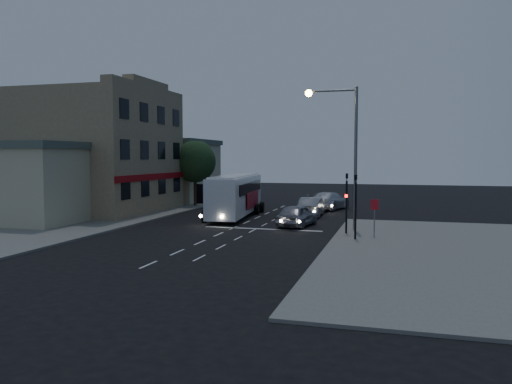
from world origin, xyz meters
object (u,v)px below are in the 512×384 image
(car_suv, at_px, (297,215))
(car_sedan_a, at_px, (312,207))
(traffic_signal_main, at_px, (347,196))
(streetlight, at_px, (345,141))
(car_sedan_b, at_px, (329,201))
(street_tree, at_px, (195,160))
(regulatory_sign, at_px, (374,212))
(traffic_signal_side, at_px, (356,199))
(tour_bus, at_px, (236,194))

(car_suv, xyz_separation_m, car_sedan_a, (-0.03, 6.23, -0.01))
(traffic_signal_main, xyz_separation_m, streetlight, (-0.26, 1.42, 3.31))
(car_sedan_b, bearing_deg, street_tree, 16.97)
(regulatory_sign, bearing_deg, car_sedan_a, 117.53)
(traffic_signal_main, relative_size, regulatory_sign, 1.86)
(car_sedan_a, distance_m, regulatory_sign, 11.60)
(car_sedan_b, bearing_deg, streetlight, 116.30)
(car_sedan_a, bearing_deg, traffic_signal_side, 109.95)
(streetlight, bearing_deg, traffic_signal_side, -74.30)
(car_suv, distance_m, traffic_signal_side, 6.81)
(tour_bus, bearing_deg, regulatory_sign, -42.16)
(car_suv, height_order, traffic_signal_main, traffic_signal_main)
(car_suv, relative_size, regulatory_sign, 2.05)
(tour_bus, relative_size, regulatory_sign, 5.04)
(car_sedan_a, bearing_deg, car_sedan_b, -98.77)
(car_sedan_a, distance_m, car_sedan_b, 5.50)
(tour_bus, bearing_deg, traffic_signal_main, -43.04)
(traffic_signal_side, distance_m, street_tree, 23.24)
(traffic_signal_main, bearing_deg, street_tree, 137.97)
(regulatory_sign, height_order, streetlight, streetlight)
(traffic_signal_main, bearing_deg, streetlight, 100.20)
(regulatory_sign, height_order, street_tree, street_tree)
(street_tree, bearing_deg, regulatory_sign, -41.08)
(traffic_signal_main, bearing_deg, car_sedan_a, 111.54)
(traffic_signal_main, distance_m, regulatory_sign, 2.14)
(car_suv, distance_m, regulatory_sign, 6.73)
(regulatory_sign, distance_m, street_tree, 23.40)
(tour_bus, xyz_separation_m, car_suv, (5.73, -4.02, -1.04))
(traffic_signal_side, bearing_deg, tour_bus, 138.10)
(traffic_signal_main, xyz_separation_m, traffic_signal_side, (0.70, -1.98, 0.00))
(traffic_signal_main, height_order, regulatory_sign, traffic_signal_main)
(streetlight, height_order, street_tree, streetlight)
(car_sedan_a, bearing_deg, traffic_signal_main, 110.30)
(traffic_signal_side, height_order, streetlight, streetlight)
(car_suv, bearing_deg, car_sedan_b, -84.16)
(car_sedan_b, xyz_separation_m, traffic_signal_main, (2.93, -14.71, 1.62))
(car_sedan_b, bearing_deg, tour_bus, 64.98)
(traffic_signal_side, relative_size, streetlight, 0.46)
(tour_bus, distance_m, traffic_signal_main, 11.72)
(regulatory_sign, bearing_deg, car_sedan_b, 106.41)
(traffic_signal_side, distance_m, streetlight, 4.84)
(tour_bus, bearing_deg, car_sedan_a, 15.13)
(tour_bus, bearing_deg, street_tree, 125.78)
(car_suv, distance_m, car_sedan_a, 6.23)
(car_sedan_a, height_order, traffic_signal_main, traffic_signal_main)
(car_sedan_a, xyz_separation_m, street_tree, (-12.16, 5.00, 3.73))
(car_suv, bearing_deg, street_tree, -33.42)
(traffic_signal_side, height_order, street_tree, street_tree)
(car_sedan_b, bearing_deg, car_sedan_a, 97.39)
(car_suv, relative_size, car_sedan_b, 0.82)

